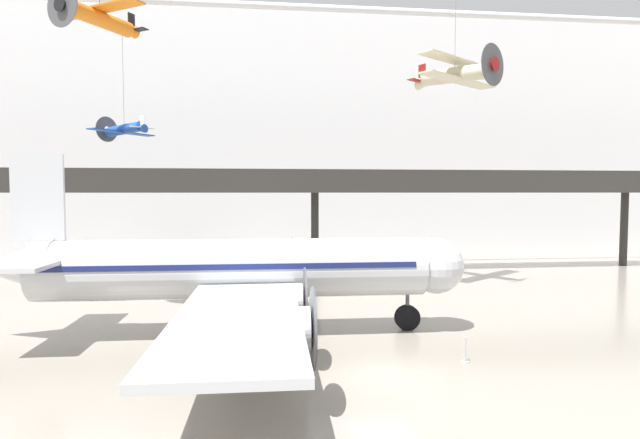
{
  "coord_description": "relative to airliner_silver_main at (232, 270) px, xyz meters",
  "views": [
    {
      "loc": [
        -4.65,
        -18.72,
        7.14
      ],
      "look_at": [
        -1.66,
        7.33,
        5.7
      ],
      "focal_mm": 28.0,
      "sensor_mm": 36.0,
      "label": 1
    }
  ],
  "objects": [
    {
      "name": "mezzanine_walkway",
      "position": [
        6.18,
        18.69,
        4.18
      ],
      "size": [
        110.0,
        3.2,
        9.09
      ],
      "color": "#2D2B28",
      "rests_on": "ground"
    },
    {
      "name": "ground_plane",
      "position": [
        6.18,
        -6.25,
        -3.28
      ],
      "size": [
        260.0,
        260.0,
        0.0
      ],
      "primitive_type": "plane",
      "color": "gray"
    },
    {
      "name": "hangar_back_wall",
      "position": [
        6.18,
        30.84,
        10.11
      ],
      "size": [
        140.0,
        3.0,
        26.78
      ],
      "color": "white",
      "rests_on": "ground"
    },
    {
      "name": "suspended_plane_blue_trainer",
      "position": [
        -10.84,
        21.92,
        9.49
      ],
      "size": [
        5.45,
        5.85,
        10.69
      ],
      "rotation": [
        0.0,
        0.0,
        2.5
      ],
      "color": "#1E4CAD"
    },
    {
      "name": "suspended_plane_orange_highwing",
      "position": [
        -7.64,
        5.17,
        13.76
      ],
      "size": [
        6.03,
        5.48,
        6.86
      ],
      "rotation": [
        0.0,
        0.0,
        4.16
      ],
      "color": "orange"
    },
    {
      "name": "ceiling_truss_beam",
      "position": [
        6.18,
        18.56,
        19.7
      ],
      "size": [
        120.0,
        0.6,
        0.6
      ],
      "color": "silver"
    },
    {
      "name": "airliner_silver_main",
      "position": [
        0.0,
        0.0,
        0.0
      ],
      "size": [
        24.1,
        27.28,
        8.95
      ],
      "rotation": [
        0.0,
        0.0,
        -0.02
      ],
      "color": "silver",
      "rests_on": "ground"
    },
    {
      "name": "stanchion_barrier",
      "position": [
        9.93,
        -5.22,
        -2.95
      ],
      "size": [
        0.36,
        0.36,
        1.08
      ],
      "color": "#B2B5BA",
      "rests_on": "ground"
    },
    {
      "name": "suspended_plane_cream_biplane",
      "position": [
        15.67,
        10.9,
        12.54
      ],
      "size": [
        7.48,
        6.89,
        8.12
      ],
      "rotation": [
        0.0,
        0.0,
        5.32
      ],
      "color": "beige"
    }
  ]
}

